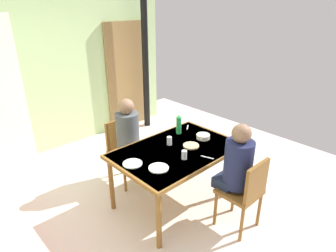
% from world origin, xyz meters
% --- Properties ---
extents(ground_plane, '(6.18, 6.18, 0.00)m').
position_xyz_m(ground_plane, '(0.00, 0.00, 0.00)').
color(ground_plane, silver).
extents(wall_back, '(4.35, 0.10, 2.61)m').
position_xyz_m(wall_back, '(0.00, 2.38, 1.31)').
color(wall_back, '#B4D592').
rests_on(wall_back, ground_plane).
extents(door_wooden, '(0.80, 0.05, 2.00)m').
position_xyz_m(door_wooden, '(1.37, 2.30, 1.00)').
color(door_wooden, olive).
rests_on(door_wooden, ground_plane).
extents(stove_pipe_column, '(0.12, 0.12, 2.61)m').
position_xyz_m(stove_pipe_column, '(1.65, 2.03, 1.31)').
color(stove_pipe_column, black).
rests_on(stove_pipe_column, ground_plane).
extents(dining_table, '(1.46, 0.98, 0.73)m').
position_xyz_m(dining_table, '(0.37, -0.10, 0.67)').
color(dining_table, brown).
rests_on(dining_table, ground_plane).
extents(chair_near_diner, '(0.40, 0.40, 0.87)m').
position_xyz_m(chair_near_diner, '(0.55, -0.95, 0.50)').
color(chair_near_diner, brown).
rests_on(chair_near_diner, ground_plane).
extents(chair_far_diner, '(0.40, 0.40, 0.87)m').
position_xyz_m(chair_far_diner, '(0.19, 0.74, 0.50)').
color(chair_far_diner, brown).
rests_on(chair_far_diner, ground_plane).
extents(person_near_diner, '(0.30, 0.37, 0.77)m').
position_xyz_m(person_near_diner, '(0.55, -0.81, 0.78)').
color(person_near_diner, '#1B2740').
rests_on(person_near_diner, ground_plane).
extents(person_far_diner, '(0.30, 0.37, 0.77)m').
position_xyz_m(person_far_diner, '(0.19, 0.60, 0.78)').
color(person_far_diner, '#4C5A53').
rests_on(person_far_diner, ground_plane).
extents(water_bottle_green_near, '(0.07, 0.07, 0.26)m').
position_xyz_m(water_bottle_green_near, '(0.70, 0.19, 0.86)').
color(water_bottle_green_near, green).
rests_on(water_bottle_green_near, dining_table).
extents(serving_bowl_center, '(0.17, 0.17, 0.05)m').
position_xyz_m(serving_bowl_center, '(0.81, -0.13, 0.76)').
color(serving_bowl_center, '#F0E6CF').
rests_on(serving_bowl_center, dining_table).
extents(dinner_plate_near_left, '(0.21, 0.21, 0.01)m').
position_xyz_m(dinner_plate_near_left, '(-0.07, -0.27, 0.74)').
color(dinner_plate_near_left, white).
rests_on(dinner_plate_near_left, dining_table).
extents(dinner_plate_near_right, '(0.21, 0.21, 0.01)m').
position_xyz_m(dinner_plate_near_right, '(-0.21, -0.02, 0.74)').
color(dinner_plate_near_right, white).
rests_on(dinner_plate_near_right, dining_table).
extents(drinking_glass_by_near_diner, '(0.06, 0.06, 0.10)m').
position_xyz_m(drinking_glass_by_near_diner, '(0.27, -0.32, 0.78)').
color(drinking_glass_by_near_diner, silver).
rests_on(drinking_glass_by_near_diner, dining_table).
extents(drinking_glass_by_far_diner, '(0.06, 0.06, 0.10)m').
position_xyz_m(drinking_glass_by_far_diner, '(0.39, 0.04, 0.78)').
color(drinking_glass_by_far_diner, silver).
rests_on(drinking_glass_by_far_diner, dining_table).
extents(bread_plate_sliced, '(0.19, 0.19, 0.02)m').
position_xyz_m(bread_plate_sliced, '(0.54, -0.17, 0.74)').
color(bread_plate_sliced, '#DBB77A').
rests_on(bread_plate_sliced, dining_table).
extents(cutlery_knife_near, '(0.13, 0.11, 0.00)m').
position_xyz_m(cutlery_knife_near, '(0.93, 0.25, 0.73)').
color(cutlery_knife_near, silver).
rests_on(cutlery_knife_near, dining_table).
extents(cutlery_fork_near, '(0.06, 0.15, 0.00)m').
position_xyz_m(cutlery_fork_near, '(0.48, -0.47, 0.73)').
color(cutlery_fork_near, silver).
rests_on(cutlery_fork_near, dining_table).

